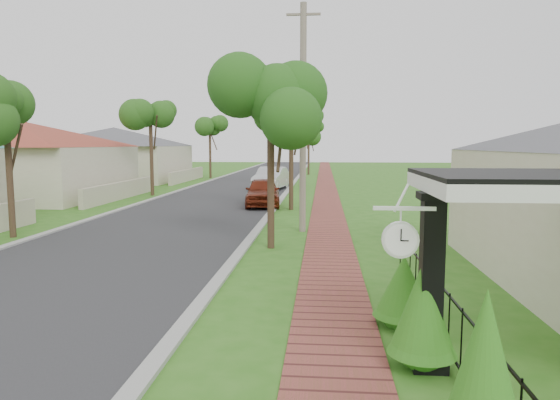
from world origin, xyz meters
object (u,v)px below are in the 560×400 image
at_px(parked_car_white, 271,179).
at_px(station_clock, 400,237).
at_px(utility_pole, 303,118).
at_px(parked_car_red, 263,192).
at_px(near_tree, 271,111).
at_px(porch_post, 431,291).

relative_size(parked_car_white, station_clock, 5.94).
height_order(utility_pole, station_clock, utility_pole).
distance_m(parked_car_red, parked_car_white, 9.01).
relative_size(near_tree, station_clock, 6.49).
bearing_deg(near_tree, station_clock, -72.87).
bearing_deg(porch_post, station_clock, -141.17).
bearing_deg(utility_pole, parked_car_white, 99.94).
height_order(near_tree, utility_pole, utility_pole).
xyz_separation_m(near_tree, station_clock, (2.59, -8.40, -2.19)).
bearing_deg(parked_car_red, porch_post, -81.75).
xyz_separation_m(parked_car_red, parked_car_white, (-0.51, 9.00, 0.07)).
bearing_deg(porch_post, parked_car_white, 100.60).
bearing_deg(parked_car_red, station_clock, -83.49).
distance_m(parked_car_white, station_clock, 28.06).
bearing_deg(parked_car_red, parked_car_white, 87.42).
distance_m(near_tree, station_clock, 9.06).
distance_m(near_tree, utility_pole, 3.12).
relative_size(parked_car_red, station_clock, 5.25).
relative_size(porch_post, utility_pole, 0.31).
relative_size(porch_post, station_clock, 3.14).
relative_size(parked_car_red, parked_car_white, 0.88).
relative_size(porch_post, near_tree, 0.48).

